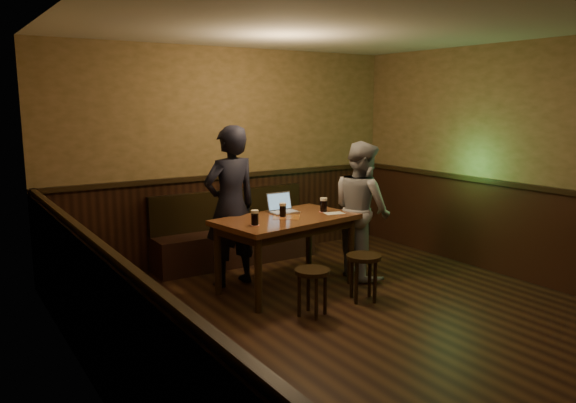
% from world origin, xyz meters
% --- Properties ---
extents(room, '(5.04, 6.04, 2.84)m').
position_xyz_m(room, '(0.00, 0.22, 1.20)').
color(room, black).
rests_on(room, ground).
extents(bench, '(2.20, 0.50, 0.95)m').
position_xyz_m(bench, '(-0.08, 2.75, 0.31)').
color(bench, black).
rests_on(bench, ground).
extents(pub_table, '(1.68, 1.12, 0.84)m').
position_xyz_m(pub_table, '(-0.08, 1.47, 0.72)').
color(pub_table, brown).
rests_on(pub_table, ground).
extents(stool_left, '(0.44, 0.44, 0.48)m').
position_xyz_m(stool_left, '(-0.30, 0.65, 0.38)').
color(stool_left, black).
rests_on(stool_left, ground).
extents(stool_right, '(0.48, 0.48, 0.50)m').
position_xyz_m(stool_right, '(0.41, 0.71, 0.40)').
color(stool_right, black).
rests_on(stool_right, ground).
extents(pint_left, '(0.10, 0.10, 0.16)m').
position_xyz_m(pint_left, '(-0.58, 1.29, 0.92)').
color(pint_left, '#9F1A13').
rests_on(pint_left, pub_table).
extents(pint_mid, '(0.10, 0.10, 0.16)m').
position_xyz_m(pint_mid, '(-0.11, 1.50, 0.91)').
color(pint_mid, '#9F1A13').
rests_on(pint_mid, pub_table).
extents(pint_right, '(0.11, 0.11, 0.17)m').
position_xyz_m(pint_right, '(0.45, 1.49, 0.92)').
color(pint_right, '#9F1A13').
rests_on(pint_right, pub_table).
extents(laptop, '(0.32, 0.26, 0.23)m').
position_xyz_m(laptop, '(0.03, 1.73, 0.89)').
color(laptop, silver).
rests_on(laptop, pub_table).
extents(menu, '(0.25, 0.19, 0.00)m').
position_xyz_m(menu, '(0.50, 1.35, 0.84)').
color(menu, silver).
rests_on(menu, pub_table).
extents(person_suit, '(0.71, 0.50, 1.85)m').
position_xyz_m(person_suit, '(-0.52, 1.97, 0.92)').
color(person_suit, black).
rests_on(person_suit, ground).
extents(person_grey, '(0.72, 0.87, 1.65)m').
position_xyz_m(person_grey, '(0.95, 1.40, 0.82)').
color(person_grey, gray).
rests_on(person_grey, ground).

